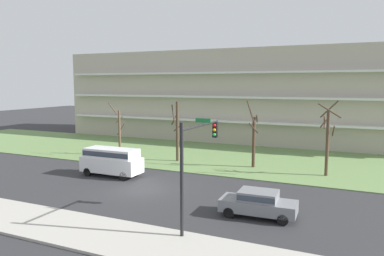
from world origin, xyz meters
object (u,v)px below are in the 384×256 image
Objects in this scene: tree_far_left at (119,131)px; sedan_gray_center_left at (258,202)px; van_white_near_left at (111,160)px; traffic_signal_mast at (196,154)px; tree_right at (328,138)px; tree_left at (177,130)px; tree_center at (253,139)px.

tree_far_left reaches higher than sedan_gray_center_left.
tree_far_left is at bearing -59.34° from van_white_near_left.
tree_far_left is 21.50m from traffic_signal_mast.
tree_far_left is at bearing 179.38° from tree_right.
traffic_signal_mast is (8.57, -14.87, 0.88)m from tree_left.
tree_left is 16.65m from sedan_gray_center_left.
tree_center reaches higher than van_white_near_left.
tree_right is at bearing -5.44° from tree_center.
van_white_near_left is (-16.56, -7.27, -1.89)m from tree_right.
sedan_gray_center_left is (3.62, -12.38, -1.85)m from tree_center.
tree_center is 15.32m from traffic_signal_mast.
tree_right is at bearing -1.00° from tree_left.
tree_center is at bearing 174.56° from tree_right.
traffic_signal_mast is (15.48, -14.85, 1.32)m from tree_far_left.
traffic_signal_mast reaches higher than van_white_near_left.
traffic_signal_mast is (11.00, -7.36, 2.65)m from van_white_near_left.
van_white_near_left is at bearing 159.46° from sedan_gray_center_left.
traffic_signal_mast is (-5.56, -14.63, 0.75)m from tree_right.
tree_center is 1.40× the size of sedan_gray_center_left.
tree_far_left is 1.11× the size of van_white_near_left.
van_white_near_left is 0.88× the size of traffic_signal_mast.
traffic_signal_mast is (0.89, -15.24, 1.32)m from tree_center.
tree_left is at bearing -108.13° from van_white_near_left.
tree_right is 1.43× the size of sedan_gray_center_left.
traffic_signal_mast is at bearing -60.04° from tree_left.
traffic_signal_mast is (-2.73, -2.86, 3.17)m from sedan_gray_center_left.
van_white_near_left is at bearing 146.21° from traffic_signal_mast.
tree_left is at bearing 119.96° from traffic_signal_mast.
tree_left is at bearing 0.16° from tree_far_left.
tree_right is (14.13, -0.25, 0.12)m from tree_left.
traffic_signal_mast is at bearing -86.66° from tree_center.
tree_center is (7.68, 0.37, -0.44)m from tree_left.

